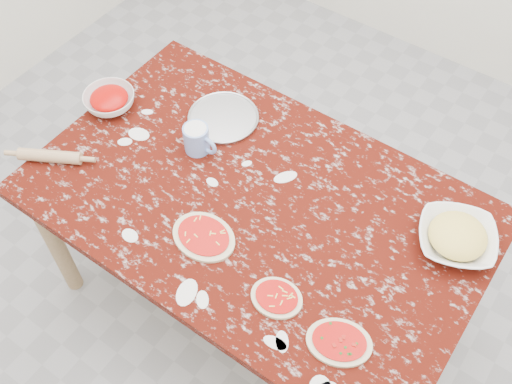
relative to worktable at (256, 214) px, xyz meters
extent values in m
plane|color=gray|center=(0.00, 0.00, -0.67)|extent=(4.00, 4.00, 0.00)
cube|color=#390A04|center=(0.00, 0.00, 0.06)|extent=(1.60, 1.00, 0.04)
cube|color=#9C7C58|center=(0.00, 0.00, 0.00)|extent=(1.50, 0.90, 0.08)
cylinder|color=#9C7C58|center=(-0.72, -0.42, -0.31)|extent=(0.07, 0.07, 0.71)
cylinder|color=#9C7C58|center=(-0.72, 0.42, -0.31)|extent=(0.07, 0.07, 0.71)
cylinder|color=#9C7C58|center=(0.72, 0.42, -0.31)|extent=(0.07, 0.07, 0.71)
cylinder|color=#B2B2B7|center=(-0.33, 0.25, 0.09)|extent=(0.35, 0.35, 0.01)
imported|color=white|center=(-0.74, 0.05, 0.11)|extent=(0.24, 0.24, 0.06)
imported|color=white|center=(0.64, 0.24, 0.11)|extent=(0.34, 0.34, 0.06)
cylinder|color=#7696DA|center=(-0.32, 0.07, 0.14)|extent=(0.10, 0.10, 0.11)
torus|color=#7696DA|center=(-0.26, 0.07, 0.14)|extent=(0.08, 0.02, 0.08)
cylinder|color=silver|center=(-0.32, 0.07, 0.18)|extent=(0.08, 0.08, 0.01)
ellipsoid|color=beige|center=(-0.05, -0.23, 0.09)|extent=(0.23, 0.18, 0.01)
ellipsoid|color=red|center=(-0.05, -0.23, 0.10)|extent=(0.19, 0.15, 0.00)
ellipsoid|color=beige|center=(0.27, -0.27, 0.09)|extent=(0.19, 0.16, 0.01)
ellipsoid|color=red|center=(0.27, -0.27, 0.10)|extent=(0.15, 0.13, 0.00)
ellipsoid|color=beige|center=(0.51, -0.29, 0.09)|extent=(0.24, 0.22, 0.01)
ellipsoid|color=red|center=(0.51, -0.29, 0.10)|extent=(0.20, 0.18, 0.00)
cylinder|color=tan|center=(-0.73, -0.29, 0.11)|extent=(0.23, 0.16, 0.05)
camera|label=1|loc=(0.71, -1.01, 1.79)|focal=42.05mm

